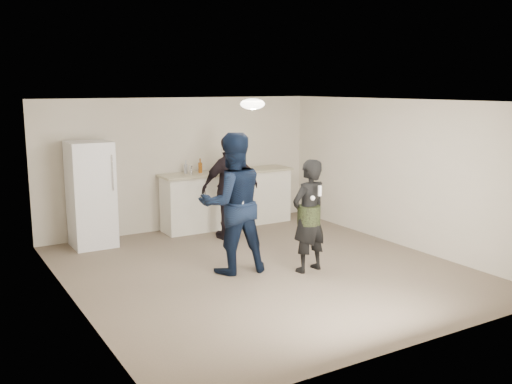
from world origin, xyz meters
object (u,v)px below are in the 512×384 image
counter (228,200)px  shaker (191,170)px  man (232,203)px  spectator (230,188)px  fridge (91,194)px  woman (309,216)px

counter → shaker: bearing=-177.1°
man → spectator: bearing=-108.9°
fridge → man: 2.83m
shaker → man: size_ratio=0.08×
counter → man: 2.86m
shaker → woman: size_ratio=0.10×
shaker → woman: bearing=-80.3°
shaker → spectator: (0.40, -0.80, -0.25)m
counter → fridge: size_ratio=1.44×
counter → man: man is taller
counter → woman: (-0.27, -3.07, 0.31)m
woman → counter: bearing=-104.4°
man → counter: bearing=-108.1°
woman → spectator: bearing=-96.4°
counter → fridge: bearing=-178.5°
man → woman: bearing=159.1°
shaker → man: 2.53m
fridge → spectator: size_ratio=0.97×
counter → shaker: shaker is taller
shaker → woman: 3.09m
spectator → counter: bearing=-112.0°
woman → shaker: bearing=-89.6°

